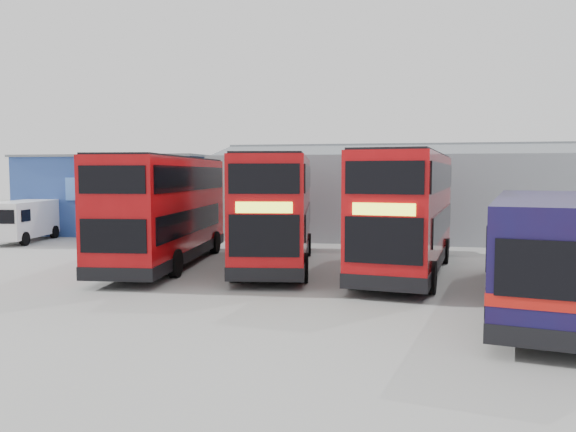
# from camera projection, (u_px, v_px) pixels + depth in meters

# --- Properties ---
(ground_plane) EXTENTS (120.00, 120.00, 0.00)m
(ground_plane) POSITION_uv_depth(u_px,v_px,m) (264.00, 297.00, 17.95)
(ground_plane) COLOR gray
(ground_plane) RESTS_ON ground
(office_block) EXTENTS (12.30, 8.32, 5.12)m
(office_block) POSITION_uv_depth(u_px,v_px,m) (128.00, 194.00, 38.12)
(office_block) COLOR navy
(office_block) RESTS_ON ground
(maintenance_shed) EXTENTS (30.50, 12.00, 5.89)m
(maintenance_shed) POSITION_uv_depth(u_px,v_px,m) (461.00, 195.00, 35.70)
(maintenance_shed) COLOR gray
(maintenance_shed) RESTS_ON ground
(double_decker_left) EXTENTS (3.72, 11.19, 4.65)m
(double_decker_left) POSITION_uv_depth(u_px,v_px,m) (166.00, 212.00, 24.02)
(double_decker_left) COLOR #AB090D
(double_decker_left) RESTS_ON ground
(double_decker_centre) EXTENTS (4.23, 11.33, 4.69)m
(double_decker_centre) POSITION_uv_depth(u_px,v_px,m) (277.00, 211.00, 24.01)
(double_decker_centre) COLOR #AB090D
(double_decker_centre) RESTS_ON ground
(double_decker_right) EXTENTS (4.19, 11.47, 4.75)m
(double_decker_right) POSITION_uv_depth(u_px,v_px,m) (407.00, 213.00, 22.26)
(double_decker_right) COLOR #AB090D
(double_decker_right) RESTS_ON ground
(single_decker_blue) EXTENTS (4.99, 12.33, 3.27)m
(single_decker_blue) POSITION_uv_depth(u_px,v_px,m) (545.00, 251.00, 16.75)
(single_decker_blue) COLOR #0F0C38
(single_decker_blue) RESTS_ON ground
(panel_van) EXTENTS (3.01, 5.65, 2.35)m
(panel_van) POSITION_uv_depth(u_px,v_px,m) (22.00, 219.00, 32.39)
(panel_van) COLOR white
(panel_van) RESTS_ON ground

